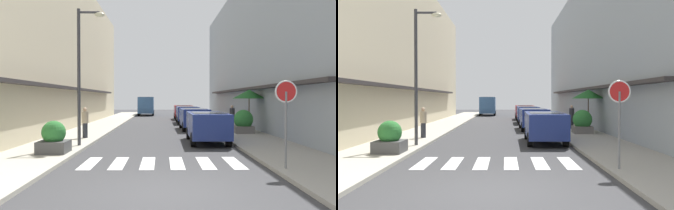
{
  "view_description": "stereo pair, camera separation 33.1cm",
  "coord_description": "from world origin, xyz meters",
  "views": [
    {
      "loc": [
        -0.02,
        -7.62,
        2.12
      ],
      "look_at": [
        0.34,
        11.72,
        1.77
      ],
      "focal_mm": 36.12,
      "sensor_mm": 36.0,
      "label": 1
    },
    {
      "loc": [
        0.31,
        -7.62,
        2.12
      ],
      "look_at": [
        0.34,
        11.72,
        1.77
      ],
      "focal_mm": 36.12,
      "sensor_mm": 36.0,
      "label": 2
    }
  ],
  "objects": [
    {
      "name": "building_row_left",
      "position": [
        -8.56,
        16.63,
        5.63
      ],
      "size": [
        5.5,
        37.25,
        11.26
      ],
      "color": "beige",
      "rests_on": "ground_plane"
    },
    {
      "name": "delivery_van",
      "position": [
        -2.03,
        36.12,
        1.41
      ],
      "size": [
        2.06,
        5.43,
        2.37
      ],
      "color": "#33598C",
      "rests_on": "ground_plane"
    },
    {
      "name": "planter_midblock",
      "position": [
        4.78,
        12.08,
        0.77
      ],
      "size": [
        1.12,
        1.12,
        1.36
      ],
      "color": "slate",
      "rests_on": "sidewalk_right"
    },
    {
      "name": "street_lamp",
      "position": [
        -3.41,
        7.0,
        3.67
      ],
      "size": [
        1.19,
        0.28,
        5.87
      ],
      "color": "#38383D",
      "rests_on": "sidewalk_left"
    },
    {
      "name": "parked_car_near",
      "position": [
        2.18,
        8.63,
        0.92
      ],
      "size": [
        1.84,
        4.23,
        1.47
      ],
      "color": "navy",
      "rests_on": "ground_plane"
    },
    {
      "name": "parked_car_mid",
      "position": [
        2.18,
        15.34,
        0.92
      ],
      "size": [
        1.86,
        4.1,
        1.47
      ],
      "color": "navy",
      "rests_on": "ground_plane"
    },
    {
      "name": "planter_corner",
      "position": [
        -4.04,
        4.98,
        0.65
      ],
      "size": [
        1.06,
        1.06,
        1.19
      ],
      "color": "#4C4C4C",
      "rests_on": "sidewalk_left"
    },
    {
      "name": "sidewalk_left",
      "position": [
        -4.65,
        15.67,
        0.06
      ],
      "size": [
        2.84,
        54.83,
        0.12
      ],
      "primitive_type": "cube",
      "color": "#ADA899",
      "rests_on": "ground_plane"
    },
    {
      "name": "cafe_umbrella",
      "position": [
        5.34,
        12.98,
        2.4
      ],
      "size": [
        2.02,
        2.02,
        2.58
      ],
      "color": "#262626",
      "rests_on": "sidewalk_right"
    },
    {
      "name": "crosswalk",
      "position": [
        -0.0,
        3.48,
        0.01
      ],
      "size": [
        5.2,
        2.2,
        0.01
      ],
      "color": "silver",
      "rests_on": "ground_plane"
    },
    {
      "name": "pedestrian_walking_far",
      "position": [
        4.73,
        15.05,
        0.95
      ],
      "size": [
        0.34,
        0.34,
        1.58
      ],
      "rotation": [
        0.0,
        0.0,
        2.61
      ],
      "color": "#282B33",
      "rests_on": "sidewalk_right"
    },
    {
      "name": "pedestrian_walking_near",
      "position": [
        -3.97,
        9.81,
        0.94
      ],
      "size": [
        0.34,
        0.34,
        1.56
      ],
      "rotation": [
        0.0,
        0.0,
        3.97
      ],
      "color": "#282B33",
      "rests_on": "sidewalk_left"
    },
    {
      "name": "parked_car_far",
      "position": [
        2.18,
        21.44,
        0.92
      ],
      "size": [
        1.82,
        4.08,
        1.47
      ],
      "color": "navy",
      "rests_on": "ground_plane"
    },
    {
      "name": "building_row_right",
      "position": [
        8.56,
        16.63,
        5.64
      ],
      "size": [
        5.5,
        37.25,
        11.29
      ],
      "color": "#939EA8",
      "rests_on": "ground_plane"
    },
    {
      "name": "sidewalk_right",
      "position": [
        4.65,
        15.67,
        0.06
      ],
      "size": [
        2.84,
        54.83,
        0.12
      ],
      "primitive_type": "cube",
      "color": "#9E998E",
      "rests_on": "ground_plane"
    },
    {
      "name": "round_street_sign",
      "position": [
        3.55,
        2.01,
        2.06
      ],
      "size": [
        0.65,
        0.07,
        2.54
      ],
      "color": "slate",
      "rests_on": "sidewalk_right"
    },
    {
      "name": "parked_car_distant",
      "position": [
        2.18,
        27.01,
        0.92
      ],
      "size": [
        1.82,
        3.95,
        1.47
      ],
      "color": "maroon",
      "rests_on": "ground_plane"
    },
    {
      "name": "ground_plane",
      "position": [
        0.0,
        15.67,
        0.0
      ],
      "size": [
        86.17,
        86.17,
        0.0
      ],
      "primitive_type": "plane",
      "color": "#38383A"
    }
  ]
}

